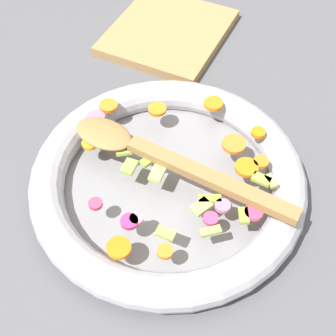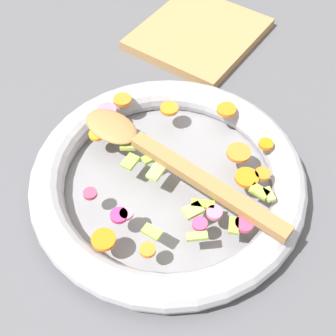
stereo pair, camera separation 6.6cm
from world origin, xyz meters
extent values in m
plane|color=#4C4C51|center=(0.00, 0.00, 0.00)|extent=(4.00, 4.00, 0.00)
cylinder|color=slate|center=(0.00, 0.00, 0.01)|extent=(0.35, 0.35, 0.01)
torus|color=#9E9EA5|center=(0.00, 0.00, 0.03)|extent=(0.40, 0.40, 0.05)
cylinder|color=orange|center=(0.05, -0.10, 0.05)|extent=(0.04, 0.04, 0.01)
cylinder|color=orange|center=(0.06, -0.12, 0.05)|extent=(0.03, 0.03, 0.01)
cylinder|color=orange|center=(-0.01, 0.12, 0.05)|extent=(0.02, 0.02, 0.01)
cylinder|color=orange|center=(-0.14, 0.00, 0.05)|extent=(0.03, 0.03, 0.01)
cylinder|color=orange|center=(0.12, -0.09, 0.05)|extent=(0.03, 0.03, 0.01)
cylinder|color=orange|center=(0.08, -0.07, 0.05)|extent=(0.04, 0.04, 0.01)
cylinder|color=orange|center=(-0.12, -0.05, 0.05)|extent=(0.03, 0.03, 0.01)
cylinder|color=orange|center=(0.07, 0.14, 0.05)|extent=(0.03, 0.03, 0.01)
cylinder|color=orange|center=(0.01, -0.03, 0.05)|extent=(0.04, 0.04, 0.01)
cylinder|color=orange|center=(0.02, 0.13, 0.05)|extent=(0.03, 0.03, 0.01)
cylinder|color=orange|center=(0.10, 0.06, 0.05)|extent=(0.04, 0.04, 0.01)
cylinder|color=orange|center=(0.15, -0.01, 0.05)|extent=(0.04, 0.04, 0.01)
cube|color=#AAC858|center=(-0.04, -0.07, 0.05)|extent=(0.03, 0.03, 0.01)
cube|color=#81B039|center=(0.00, 0.03, 0.05)|extent=(0.03, 0.02, 0.01)
cube|color=#8EAB3C|center=(-0.03, -0.12, 0.05)|extent=(0.03, 0.02, 0.01)
cube|color=#ACCF53|center=(0.00, 0.07, 0.05)|extent=(0.03, 0.03, 0.01)
cube|color=#9EC551|center=(-0.07, -0.09, 0.05)|extent=(0.03, 0.03, 0.01)
cube|color=#B2CB5E|center=(-0.02, 0.01, 0.05)|extent=(0.03, 0.02, 0.01)
cube|color=#A3CA4A|center=(-0.10, -0.04, 0.05)|extent=(0.01, 0.03, 0.01)
cube|color=#B8DC5D|center=(0.04, -0.14, 0.05)|extent=(0.02, 0.02, 0.01)
cube|color=#8DBD34|center=(-0.03, -0.07, 0.05)|extent=(0.02, 0.03, 0.01)
cube|color=#AFC54D|center=(0.03, 0.13, 0.05)|extent=(0.03, 0.03, 0.01)
cube|color=#A2C641|center=(0.04, -0.13, 0.05)|extent=(0.02, 0.03, 0.01)
cube|color=#97BD48|center=(-0.02, 0.05, 0.05)|extent=(0.03, 0.02, 0.01)
cylinder|color=pink|center=(-0.10, 0.00, 0.05)|extent=(0.02, 0.02, 0.01)
cylinder|color=#CE3D6D|center=(-0.05, -0.09, 0.05)|extent=(0.03, 0.03, 0.01)
cylinder|color=pink|center=(0.04, 0.14, 0.05)|extent=(0.04, 0.04, 0.01)
cylinder|color=#D23B5C|center=(-0.10, 0.06, 0.05)|extent=(0.02, 0.02, 0.01)
cylinder|color=#D9355C|center=(0.02, 0.14, 0.05)|extent=(0.03, 0.03, 0.01)
cylinder|color=#DA2F6F|center=(-0.10, 0.01, 0.05)|extent=(0.02, 0.02, 0.01)
cylinder|color=#DB3A65|center=(-0.02, -0.13, 0.05)|extent=(0.03, 0.03, 0.01)
cylinder|color=#E3688B|center=(-0.03, -0.09, 0.05)|extent=(0.03, 0.03, 0.01)
cube|color=olive|center=(0.00, -0.06, 0.06)|extent=(0.04, 0.26, 0.01)
ellipsoid|color=olive|center=(0.01, 0.11, 0.06)|extent=(0.06, 0.09, 0.01)
cube|color=#9E7547|center=(0.34, 0.16, 0.01)|extent=(0.24, 0.21, 0.02)
camera|label=1|loc=(-0.37, -0.18, 0.57)|focal=50.00mm
camera|label=2|loc=(-0.33, -0.23, 0.57)|focal=50.00mm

